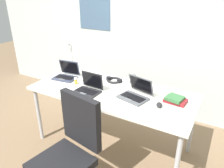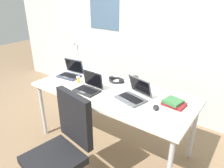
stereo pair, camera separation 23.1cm
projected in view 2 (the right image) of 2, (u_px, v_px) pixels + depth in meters
The scene contains 14 objects.
ground_plane at pixel (112, 144), 2.65m from camera, with size 12.00×12.00×0.00m, color #7A6047.
wall_back at pixel (159, 26), 2.93m from camera, with size 6.00×0.13×2.60m.
desk at pixel (112, 95), 2.37m from camera, with size 1.80×0.80×0.74m.
desk_lamp at pixel (76, 55), 2.89m from camera, with size 0.12×0.18×0.40m.
laptop_by_keyboard at pixel (71, 73), 2.71m from camera, with size 0.30×0.26×0.21m.
laptop_front_left at pixel (89, 87), 2.33m from camera, with size 0.28×0.22×0.20m.
laptop_near_lamp at pixel (134, 95), 2.15m from camera, with size 0.34×0.32×0.21m.
computer_mouse at pixel (156, 107), 1.98m from camera, with size 0.06×0.10×0.03m, color black.
cell_phone at pixel (90, 78), 2.67m from camera, with size 0.06×0.14×0.01m, color black.
headphones at pixel (116, 80), 2.57m from camera, with size 0.21×0.18×0.04m.
pill_bottle at pixel (78, 79), 2.53m from camera, with size 0.04×0.04×0.08m.
book_stack at pixel (174, 103), 2.03m from camera, with size 0.22×0.19×0.06m.
coffee_mug at pixel (135, 80), 2.50m from camera, with size 0.11×0.08×0.09m.
office_chair at pixel (62, 157), 1.89m from camera, with size 0.52×0.57×0.97m.
Camera 2 is at (1.24, -1.71, 1.77)m, focal length 34.20 mm.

